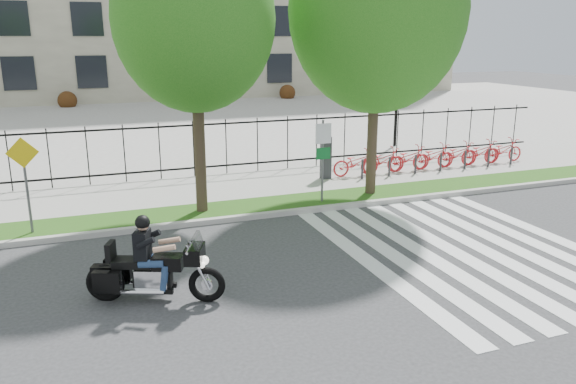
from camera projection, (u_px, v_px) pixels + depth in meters
name	position (u px, v px, depth m)	size (l,w,h in m)	color
ground	(281.00, 278.00, 12.10)	(120.00, 120.00, 0.00)	#313133
curb	(231.00, 219.00, 15.78)	(60.00, 0.20, 0.15)	#B1ADA6
grass_verge	(224.00, 210.00, 16.55)	(60.00, 1.50, 0.15)	#214E13
sidewalk	(205.00, 190.00, 18.81)	(60.00, 3.50, 0.15)	gray
plaza	(144.00, 120.00, 34.66)	(80.00, 34.00, 0.10)	gray
crosswalk_stripes	(466.00, 249.00, 13.73)	(5.70, 8.00, 0.01)	silver
iron_fence	(194.00, 149.00, 20.10)	(30.00, 0.06, 2.00)	black
lamp_post_right	(398.00, 78.00, 25.46)	(1.06, 0.70, 4.25)	black
street_tree_1	(194.00, 19.00, 14.89)	(4.35, 4.35, 7.84)	#3A2D1F
street_tree_2	(377.00, 10.00, 16.67)	(5.36, 5.36, 8.73)	#3A2D1F
bike_share_station	(432.00, 156.00, 21.38)	(8.88, 0.85, 1.50)	#2D2D33
sign_pole_regulatory	(323.00, 150.00, 16.79)	(0.50, 0.09, 2.50)	#59595B
sign_pole_warning	(25.00, 172.00, 14.03)	(0.78, 0.09, 2.49)	#59595B
motorcycle_rider	(154.00, 267.00, 10.86)	(2.59, 1.43, 2.12)	black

